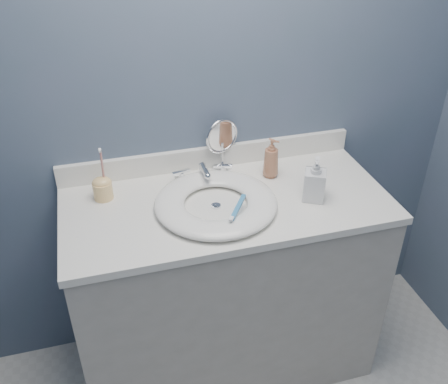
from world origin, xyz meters
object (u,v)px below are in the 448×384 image
object	(u,v)px
soap_bottle_amber	(271,158)
soap_bottle_clear	(315,179)
makeup_mirror	(222,142)
toothbrush_holder	(103,187)

from	to	relation	value
soap_bottle_amber	soap_bottle_clear	distance (m)	0.22
makeup_mirror	soap_bottle_amber	xyz separation A→B (m)	(0.17, -0.11, -0.04)
makeup_mirror	toothbrush_holder	size ratio (longest dim) A/B	1.05
makeup_mirror	soap_bottle_amber	world-z (taller)	makeup_mirror
soap_bottle_clear	toothbrush_holder	distance (m)	0.79
makeup_mirror	soap_bottle_clear	size ratio (longest dim) A/B	1.27
makeup_mirror	toothbrush_holder	distance (m)	0.50
soap_bottle_clear	makeup_mirror	bearing A→B (deg)	157.66
soap_bottle_clear	toothbrush_holder	xyz separation A→B (m)	(-0.76, 0.21, -0.04)
makeup_mirror	soap_bottle_clear	xyz separation A→B (m)	(0.27, -0.31, -0.03)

